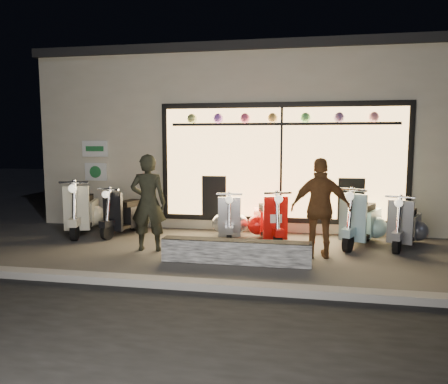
# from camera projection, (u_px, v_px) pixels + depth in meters

# --- Properties ---
(ground) EXTENTS (40.00, 40.00, 0.00)m
(ground) POSITION_uv_depth(u_px,v_px,m) (230.00, 253.00, 8.00)
(ground) COLOR #383533
(ground) RESTS_ON ground
(kerb) EXTENTS (40.00, 0.25, 0.12)m
(kerb) POSITION_uv_depth(u_px,v_px,m) (205.00, 285.00, 6.04)
(kerb) COLOR slate
(kerb) RESTS_ON ground
(shop_building) EXTENTS (10.20, 6.23, 4.20)m
(shop_building) POSITION_uv_depth(u_px,v_px,m) (260.00, 138.00, 12.61)
(shop_building) COLOR beige
(shop_building) RESTS_ON ground
(graffiti_barrier) EXTENTS (2.50, 0.28, 0.40)m
(graffiti_barrier) POSITION_uv_depth(u_px,v_px,m) (236.00, 252.00, 7.30)
(graffiti_barrier) COLOR black
(graffiti_barrier) RESTS_ON ground
(scooter_silver) EXTENTS (0.58, 1.40, 0.99)m
(scooter_silver) POSITION_uv_depth(u_px,v_px,m) (230.00, 220.00, 9.15)
(scooter_silver) COLOR black
(scooter_silver) RESTS_ON ground
(scooter_red) EXTENTS (0.77, 1.47, 1.05)m
(scooter_red) POSITION_uv_depth(u_px,v_px,m) (269.00, 221.00, 8.89)
(scooter_red) COLOR black
(scooter_red) RESTS_ON ground
(scooter_black) EXTENTS (0.67, 1.44, 1.02)m
(scooter_black) POSITION_uv_depth(u_px,v_px,m) (128.00, 215.00, 9.68)
(scooter_black) COLOR black
(scooter_black) RESTS_ON ground
(scooter_cream) EXTENTS (0.82, 1.64, 1.17)m
(scooter_cream) POSITION_uv_depth(u_px,v_px,m) (83.00, 211.00, 9.74)
(scooter_cream) COLOR black
(scooter_cream) RESTS_ON ground
(scooter_blue) EXTENTS (0.92, 1.54, 1.13)m
(scooter_blue) POSITION_uv_depth(u_px,v_px,m) (362.00, 221.00, 8.66)
(scooter_blue) COLOR black
(scooter_blue) RESTS_ON ground
(scooter_grey) EXTENTS (0.81, 1.39, 1.01)m
(scooter_grey) POSITION_uv_depth(u_px,v_px,m) (406.00, 225.00, 8.49)
(scooter_grey) COLOR black
(scooter_grey) RESTS_ON ground
(man) EXTENTS (0.71, 0.52, 1.81)m
(man) POSITION_uv_depth(u_px,v_px,m) (148.00, 203.00, 8.09)
(man) COLOR black
(man) RESTS_ON ground
(woman) EXTENTS (1.07, 0.53, 1.76)m
(woman) POSITION_uv_depth(u_px,v_px,m) (321.00, 208.00, 7.59)
(woman) COLOR brown
(woman) RESTS_ON ground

